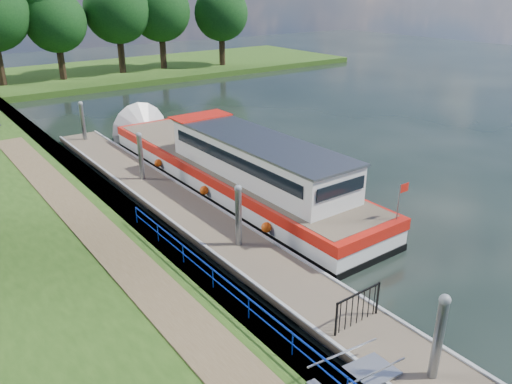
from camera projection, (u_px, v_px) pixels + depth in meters
ground at (414, 376)px, 13.75m from camera, size 160.00×160.00×0.00m
bank_edge at (115, 206)px, 23.32m from camera, size 1.10×90.00×0.78m
far_bank at (113, 72)px, 58.76m from camera, size 60.00×18.00×0.60m
footpath at (141, 277)px, 16.96m from camera, size 1.60×40.00×0.05m
blue_fence at (269, 320)px, 13.96m from camera, size 0.04×18.04×0.72m
pontoon at (184, 211)px, 23.31m from camera, size 2.50×30.00×0.56m
mooring_piles at (183, 189)px, 22.89m from camera, size 0.30×27.30×3.55m
gangway at (356, 377)px, 12.86m from camera, size 2.58×1.00×0.92m
gate_panel at (358, 304)px, 14.94m from camera, size 1.85×0.05×1.15m
barge at (224, 165)px, 26.44m from camera, size 4.36×21.15×4.78m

